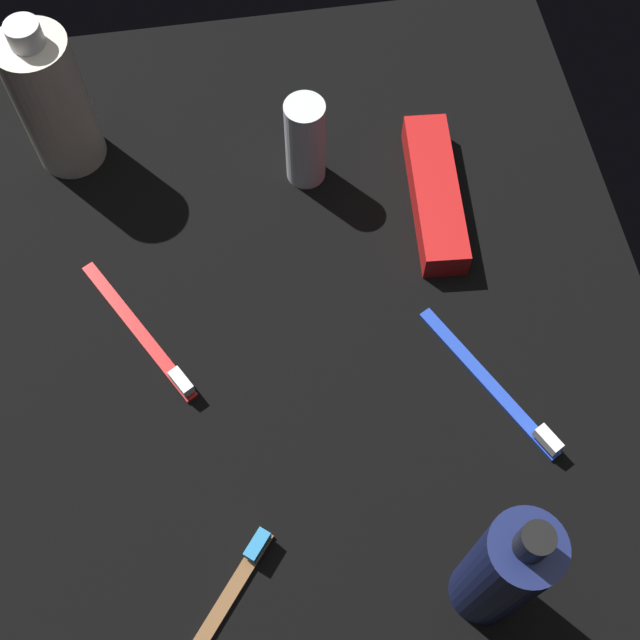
{
  "coord_description": "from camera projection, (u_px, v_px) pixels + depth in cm",
  "views": [
    {
      "loc": [
        33.79,
        -5.24,
        70.98
      ],
      "look_at": [
        0.0,
        0.0,
        3.0
      ],
      "focal_mm": 46.78,
      "sensor_mm": 36.0,
      "label": 1
    }
  ],
  "objects": [
    {
      "name": "ground_plane",
      "position": [
        320.0,
        337.0,
        0.79
      ],
      "size": [
        84.0,
        64.0,
        1.2
      ],
      "primitive_type": "cube",
      "color": "black"
    },
    {
      "name": "lotion_bottle",
      "position": [
        502.0,
        571.0,
        0.6
      ],
      "size": [
        5.31,
        5.31,
        20.5
      ],
      "color": "#161E4E",
      "rests_on": "ground_plane"
    },
    {
      "name": "bodywash_bottle",
      "position": [
        52.0,
        101.0,
        0.81
      ],
      "size": [
        6.99,
        6.99,
        17.72
      ],
      "color": "silver",
      "rests_on": "ground_plane"
    },
    {
      "name": "deodorant_stick",
      "position": [
        305.0,
        142.0,
        0.83
      ],
      "size": [
        4.03,
        4.03,
        10.37
      ],
      "primitive_type": "cylinder",
      "color": "silver",
      "rests_on": "ground_plane"
    },
    {
      "name": "toothbrush_red",
      "position": [
        144.0,
        336.0,
        0.78
      ],
      "size": [
        16.16,
        10.1,
        2.1
      ],
      "color": "red",
      "rests_on": "ground_plane"
    },
    {
      "name": "toothbrush_brown",
      "position": [
        215.0,
        617.0,
        0.67
      ],
      "size": [
        14.68,
        12.35,
        2.1
      ],
      "color": "brown",
      "rests_on": "ground_plane"
    },
    {
      "name": "toothbrush_blue",
      "position": [
        497.0,
        389.0,
        0.76
      ],
      "size": [
        16.43,
        9.56,
        2.1
      ],
      "color": "blue",
      "rests_on": "ground_plane"
    },
    {
      "name": "toothpaste_box_red",
      "position": [
        435.0,
        193.0,
        0.84
      ],
      "size": [
        17.89,
        5.77,
        3.2
      ],
      "primitive_type": "cube",
      "rotation": [
        0.0,
        0.0,
        -0.08
      ],
      "color": "red",
      "rests_on": "ground_plane"
    }
  ]
}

